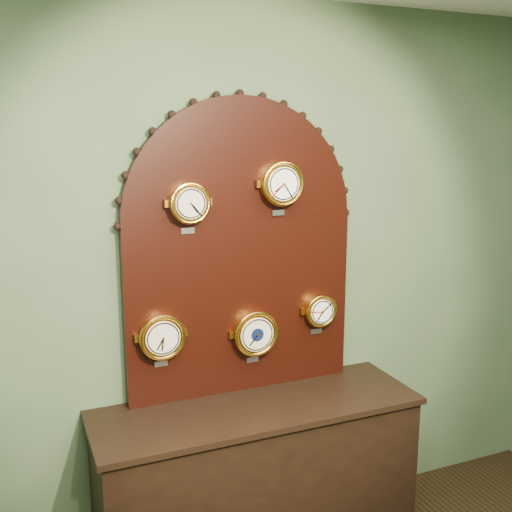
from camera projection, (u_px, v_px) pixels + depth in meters
name	position (u px, v px, depth m)	size (l,w,h in m)	color
wall_back	(237.00, 281.00, 3.13)	(4.00, 4.00, 0.00)	#4A6444
shop_counter	(258.00, 483.00, 3.09)	(1.60, 0.50, 0.80)	black
display_board	(241.00, 239.00, 3.04)	(1.26, 0.06, 1.53)	black
roman_clock	(189.00, 203.00, 2.83)	(0.20, 0.08, 0.25)	gold
arabic_clock	(281.00, 184.00, 2.99)	(0.23, 0.08, 0.28)	gold
hygrometer	(162.00, 337.00, 2.90)	(0.23, 0.08, 0.28)	gold
barometer	(255.00, 333.00, 3.09)	(0.24, 0.08, 0.29)	gold
tide_clock	(319.00, 310.00, 3.22)	(0.18, 0.08, 0.23)	gold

